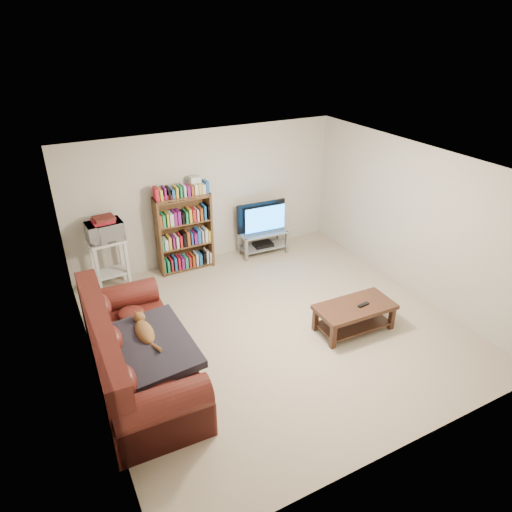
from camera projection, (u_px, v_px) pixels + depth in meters
floor at (274, 325)px, 6.74m from camera, size 5.00×5.00×0.00m
ceiling at (278, 167)px, 5.63m from camera, size 5.00×5.00×0.00m
wall_back at (207, 197)px, 8.15m from camera, size 5.00×0.00×5.00m
wall_front at (410, 363)px, 4.22m from camera, size 5.00×0.00×5.00m
wall_left at (85, 300)px, 5.16m from camera, size 0.00×5.00×5.00m
wall_right at (413, 220)px, 7.21m from camera, size 0.00×5.00×5.00m
sofa at (133, 359)px, 5.54m from camera, size 1.14×2.48×1.04m
blanket at (150, 347)px, 5.37m from camera, size 1.00×1.27×0.20m
cat at (145, 332)px, 5.52m from camera, size 0.29×0.68×0.20m
coffee_table at (354, 313)px, 6.53m from camera, size 1.15×0.60×0.41m
remote at (363, 305)px, 6.47m from camera, size 0.19×0.07×0.02m
tv_stand at (263, 239)px, 8.68m from camera, size 0.93×0.45×0.45m
television at (263, 218)px, 8.48m from camera, size 0.98×0.18×0.56m
dvd_player at (263, 244)px, 8.73m from camera, size 0.38×0.27×0.06m
bookshelf at (184, 232)px, 7.97m from camera, size 0.97×0.31×1.40m
shelf_clutter at (186, 188)px, 7.66m from camera, size 0.71×0.22×0.28m
microwave_stand at (109, 258)px, 7.43m from camera, size 0.59×0.45×0.89m
microwave at (105, 231)px, 7.21m from camera, size 0.58×0.41×0.30m
game_boxes at (103, 221)px, 7.13m from camera, size 0.34×0.31×0.05m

